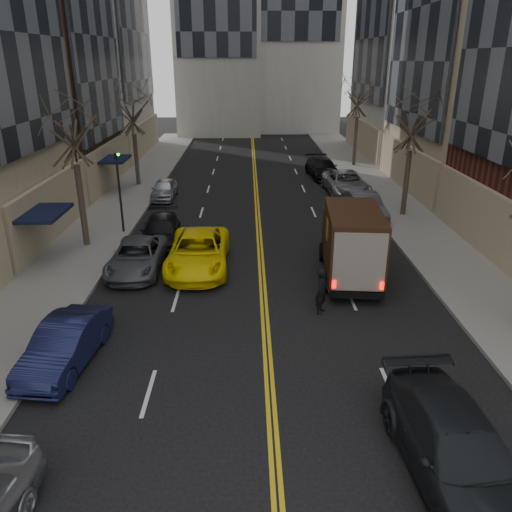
{
  "coord_description": "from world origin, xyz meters",
  "views": [
    {
      "loc": [
        -0.61,
        -3.91,
        8.95
      ],
      "look_at": [
        -0.32,
        13.07,
        2.2
      ],
      "focal_mm": 35.0,
      "sensor_mm": 36.0,
      "label": 1
    }
  ],
  "objects": [
    {
      "name": "parked_lf_b",
      "position": [
        -6.3,
        9.52,
        0.71
      ],
      "size": [
        1.98,
        4.43,
        1.41
      ],
      "primitive_type": "imported",
      "rotation": [
        0.0,
        0.0,
        -0.12
      ],
      "color": "#121639",
      "rests_on": "ground"
    },
    {
      "name": "sidewalk_right",
      "position": [
        9.0,
        27.0,
        0.07
      ],
      "size": [
        4.0,
        66.0,
        0.15
      ],
      "primitive_type": "cube",
      "color": "slate",
      "rests_on": "ground"
    },
    {
      "name": "parked_lf_e",
      "position": [
        -6.3,
        29.41,
        0.65
      ],
      "size": [
        1.55,
        3.83,
        1.3
      ],
      "primitive_type": "imported",
      "rotation": [
        0.0,
        0.0,
        0.0
      ],
      "color": "#B1B6BA",
      "rests_on": "ground"
    },
    {
      "name": "parked_rt_c",
      "position": [
        5.41,
        35.74,
        0.75
      ],
      "size": [
        2.6,
        5.37,
        1.51
      ],
      "primitive_type": "imported",
      "rotation": [
        0.0,
        0.0,
        0.1
      ],
      "color": "black",
      "rests_on": "ground"
    },
    {
      "name": "ups_truck",
      "position": [
        3.81,
        16.04,
        1.59
      ],
      "size": [
        2.75,
        5.94,
        3.16
      ],
      "rotation": [
        0.0,
        0.0,
        -0.09
      ],
      "color": "black",
      "rests_on": "ground"
    },
    {
      "name": "parked_rt_a",
      "position": [
        6.3,
        24.5,
        0.78
      ],
      "size": [
        2.06,
        4.84,
        1.55
      ],
      "primitive_type": "imported",
      "rotation": [
        0.0,
        0.0,
        0.09
      ],
      "color": "#46484D",
      "rests_on": "ground"
    },
    {
      "name": "observer_sedan",
      "position": [
        4.04,
        4.75,
        0.8
      ],
      "size": [
        2.54,
        5.6,
        1.59
      ],
      "rotation": [
        0.0,
        0.0,
        0.06
      ],
      "color": "black",
      "rests_on": "ground"
    },
    {
      "name": "taxi",
      "position": [
        -2.87,
        17.16,
        0.8
      ],
      "size": [
        2.66,
        5.76,
        1.6
      ],
      "primitive_type": "imported",
      "rotation": [
        0.0,
        0.0,
        0.0
      ],
      "color": "yellow",
      "rests_on": "ground"
    },
    {
      "name": "tree_lf_mid",
      "position": [
        -8.8,
        20.0,
        6.6
      ],
      "size": [
        3.2,
        3.2,
        8.91
      ],
      "color": "#382D23",
      "rests_on": "sidewalk_left"
    },
    {
      "name": "pedestrian",
      "position": [
        2.12,
        12.79,
        0.9
      ],
      "size": [
        0.66,
        0.77,
        1.79
      ],
      "primitive_type": "imported",
      "rotation": [
        0.0,
        0.0,
        1.15
      ],
      "color": "black",
      "rests_on": "ground"
    },
    {
      "name": "parked_lf_d",
      "position": [
        -5.1,
        20.37,
        0.69
      ],
      "size": [
        2.29,
        4.87,
        1.37
      ],
      "primitive_type": "imported",
      "rotation": [
        0.0,
        0.0,
        0.08
      ],
      "color": "black",
      "rests_on": "ground"
    },
    {
      "name": "traffic_signal",
      "position": [
        -7.39,
        22.0,
        2.82
      ],
      "size": [
        0.29,
        0.26,
        4.7
      ],
      "color": "black",
      "rests_on": "sidewalk_left"
    },
    {
      "name": "tree_lf_far",
      "position": [
        -8.8,
        33.0,
        6.02
      ],
      "size": [
        3.2,
        3.2,
        8.12
      ],
      "color": "#382D23",
      "rests_on": "sidewalk_left"
    },
    {
      "name": "parked_lf_c",
      "position": [
        -5.58,
        16.92,
        0.67
      ],
      "size": [
        2.24,
        4.83,
        1.34
      ],
      "primitive_type": "imported",
      "rotation": [
        0.0,
        0.0,
        -0.0
      ],
      "color": "#4F5157",
      "rests_on": "ground"
    },
    {
      "name": "parked_rt_b",
      "position": [
        6.3,
        30.32,
        0.8
      ],
      "size": [
        2.88,
        5.85,
        1.6
      ],
      "primitive_type": "imported",
      "rotation": [
        0.0,
        0.0,
        0.04
      ],
      "color": "#A7A9AF",
      "rests_on": "ground"
    },
    {
      "name": "tree_rt_far",
      "position": [
        8.8,
        40.0,
        6.74
      ],
      "size": [
        3.2,
        3.2,
        9.11
      ],
      "color": "#382D23",
      "rests_on": "sidewalk_right"
    },
    {
      "name": "tree_rt_mid",
      "position": [
        8.8,
        25.0,
        6.17
      ],
      "size": [
        3.2,
        3.2,
        8.32
      ],
      "color": "#382D23",
      "rests_on": "sidewalk_right"
    },
    {
      "name": "sidewalk_left",
      "position": [
        -9.0,
        27.0,
        0.07
      ],
      "size": [
        4.0,
        66.0,
        0.15
      ],
      "primitive_type": "cube",
      "color": "slate",
      "rests_on": "ground"
    }
  ]
}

